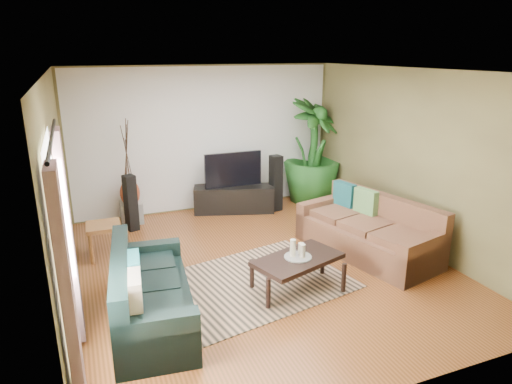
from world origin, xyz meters
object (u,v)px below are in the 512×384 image
pedestal (132,212)px  sofa_right (367,227)px  television (233,169)px  speaker_right (276,183)px  speaker_left (131,203)px  coffee_table (297,274)px  tv_stand (234,199)px  vase (130,193)px  potted_plant (313,151)px  sofa_left (152,288)px  side_table (105,240)px

pedestal → sofa_right: bearing=-40.3°
television → speaker_right: bearing=-16.2°
television → speaker_left: size_ratio=1.13×
sofa_right → coffee_table: size_ratio=1.91×
coffee_table → tv_stand: 3.14m
tv_stand → speaker_right: size_ratio=1.40×
sofa_right → vase: 4.09m
sofa_right → speaker_right: speaker_right is taller
speaker_right → pedestal: speaker_right is taller
potted_plant → pedestal: bearing=178.1°
speaker_left → sofa_left: bearing=-111.3°
coffee_table → vase: 3.67m
coffee_table → speaker_left: size_ratio=1.16×
coffee_table → pedestal: size_ratio=2.98×
sofa_left → television: size_ratio=1.73×
television → sofa_right: bearing=-64.0°
pedestal → vase: (0.00, 0.00, 0.36)m
sofa_right → television: size_ratio=1.95×
speaker_left → pedestal: size_ratio=2.58×
television → side_table: (-2.43, -1.19, -0.57)m
coffee_table → side_table: (-2.20, 1.96, 0.03)m
tv_stand → side_table: (-2.43, -1.17, 0.01)m
coffee_table → pedestal: coffee_table is taller
vase → sofa_left: bearing=-93.0°
speaker_left → vase: size_ratio=2.01×
vase → potted_plant: bearing=-1.9°
tv_stand → speaker_left: size_ratio=1.55×
tv_stand → vase: 1.91m
coffee_table → side_table: side_table is taller
speaker_left → speaker_right: (2.69, 0.03, 0.05)m
speaker_left → potted_plant: potted_plant is taller
television → pedestal: 1.99m
sofa_right → tv_stand: bearing=-167.7°
television → pedestal: size_ratio=2.92×
sofa_left → sofa_right: same height
sofa_left → speaker_right: 4.10m
potted_plant → side_table: (-4.10, -1.18, -0.77)m
sofa_left → television: 3.81m
tv_stand → side_table: bearing=-136.7°
sofa_left → tv_stand: size_ratio=1.27×
potted_plant → speaker_left: bearing=-176.0°
vase → side_table: vase is taller
speaker_right → vase: speaker_right is taller
television → side_table: television is taller
sofa_right → pedestal: (-3.12, 2.65, -0.24)m
sofa_right → tv_stand: 2.81m
tv_stand → potted_plant: (1.67, 0.01, 0.78)m
sofa_left → sofa_right: size_ratio=0.89×
potted_plant → pedestal: (-3.55, 0.12, -0.84)m
potted_plant → pedestal: potted_plant is taller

